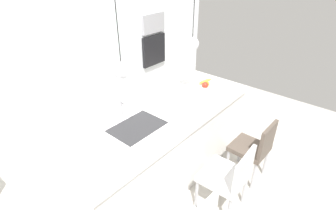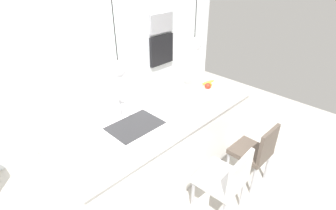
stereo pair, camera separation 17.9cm
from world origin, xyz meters
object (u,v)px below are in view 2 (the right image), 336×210
at_px(microwave, 161,23).
at_px(chair_middle, 225,179).
at_px(fruit_bowl, 208,88).
at_px(oven, 161,50).
at_px(chair_far, 255,151).

distance_m(microwave, chair_middle, 3.06).
xyz_separation_m(fruit_bowl, oven, (0.71, 1.64, 0.01)).
relative_size(fruit_bowl, oven, 0.52).
bearing_deg(oven, fruit_bowl, -113.46).
bearing_deg(chair_far, chair_middle, -179.99).
height_order(fruit_bowl, oven, oven).
relative_size(microwave, oven, 0.96).
bearing_deg(oven, chair_far, -108.59).
bearing_deg(chair_far, microwave, 71.41).
height_order(fruit_bowl, chair_middle, fruit_bowl).
bearing_deg(fruit_bowl, microwave, 66.54).
bearing_deg(chair_far, oven, 71.41).
distance_m(fruit_bowl, oven, 1.79).
xyz_separation_m(chair_middle, chair_far, (0.65, 0.00, -0.01)).
xyz_separation_m(fruit_bowl, chair_far, (-0.12, -0.84, -0.52)).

